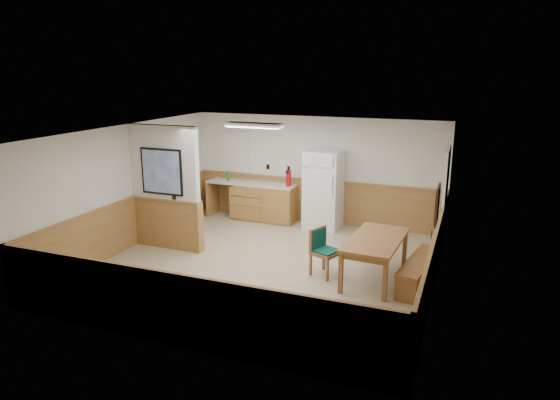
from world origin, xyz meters
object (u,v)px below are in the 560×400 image
at_px(fire_extinguisher, 289,177).
at_px(dining_table, 376,243).
at_px(refrigerator, 323,190).
at_px(dining_chair, 322,248).
at_px(dining_bench, 419,265).
at_px(soap_bottle, 228,176).

bearing_deg(fire_extinguisher, dining_table, -63.44).
bearing_deg(refrigerator, fire_extinguisher, -178.22).
bearing_deg(dining_chair, dining_bench, 27.32).
xyz_separation_m(refrigerator, fire_extinguisher, (-0.85, 0.00, 0.21)).
distance_m(refrigerator, soap_bottle, 2.42).
height_order(refrigerator, fire_extinguisher, refrigerator).
bearing_deg(dining_bench, soap_bottle, 161.52).
xyz_separation_m(dining_chair, fire_extinguisher, (-1.60, 2.61, 0.61)).
bearing_deg(dining_chair, soap_bottle, 162.20).
bearing_deg(soap_bottle, dining_chair, -39.57).
distance_m(dining_chair, fire_extinguisher, 3.12).
xyz_separation_m(dining_bench, fire_extinguisher, (-3.27, 2.45, 0.76)).
distance_m(dining_table, dining_bench, 0.81).
xyz_separation_m(dining_table, dining_chair, (-0.92, -0.11, -0.16)).
relative_size(dining_bench, dining_chair, 2.00).
xyz_separation_m(dining_chair, soap_bottle, (-3.17, 2.62, 0.53)).
relative_size(dining_bench, soap_bottle, 7.04).
height_order(dining_table, fire_extinguisher, fire_extinguisher).
height_order(fire_extinguisher, soap_bottle, fire_extinguisher).
distance_m(fire_extinguisher, soap_bottle, 1.57).
bearing_deg(fire_extinguisher, dining_chair, -77.16).
relative_size(refrigerator, dining_bench, 1.05).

